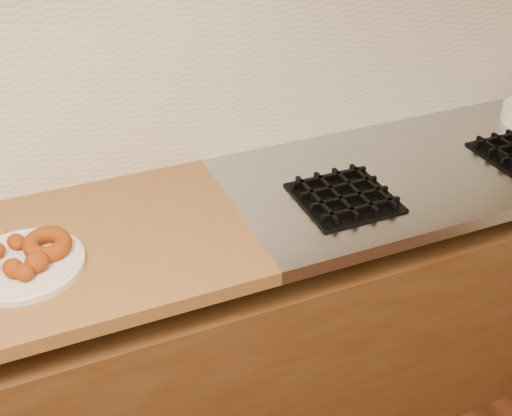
# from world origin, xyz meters

# --- Properties ---
(wall_back) EXTENTS (4.00, 0.02, 2.70)m
(wall_back) POSITION_xyz_m (0.00, 2.00, 1.35)
(wall_back) COLOR tan
(wall_back) RESTS_ON ground
(base_cabinet) EXTENTS (3.60, 0.60, 0.77)m
(base_cabinet) POSITION_xyz_m (0.00, 1.69, 0.39)
(base_cabinet) COLOR brown
(base_cabinet) RESTS_ON floor
(stovetop) EXTENTS (1.30, 0.62, 0.04)m
(stovetop) POSITION_xyz_m (1.15, 1.69, 0.88)
(stovetop) COLOR #9EA0A5
(stovetop) RESTS_ON base_cabinet
(backsplash) EXTENTS (3.60, 0.02, 0.60)m
(backsplash) POSITION_xyz_m (0.00, 1.99, 1.20)
(backsplash) COLOR beige
(backsplash) RESTS_ON wall_back
(burner_grates) EXTENTS (0.91, 0.26, 0.03)m
(burner_grates) POSITION_xyz_m (1.13, 1.61, 0.91)
(burner_grates) COLOR black
(burner_grates) RESTS_ON stovetop
(donut_plate) EXTENTS (0.29, 0.29, 0.02)m
(donut_plate) POSITION_xyz_m (-0.07, 1.64, 0.91)
(donut_plate) COLOR silver
(donut_plate) RESTS_ON butcher_block
(ring_donut) EXTENTS (0.16, 0.16, 0.05)m
(ring_donut) POSITION_xyz_m (-0.01, 1.66, 0.94)
(ring_donut) COLOR #7E2902
(ring_donut) RESTS_ON donut_plate
(fried_dough_chunks) EXTENTS (0.19, 0.20, 0.05)m
(fried_dough_chunks) POSITION_xyz_m (-0.09, 1.62, 0.94)
(fried_dough_chunks) COLOR #7E2902
(fried_dough_chunks) RESTS_ON donut_plate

